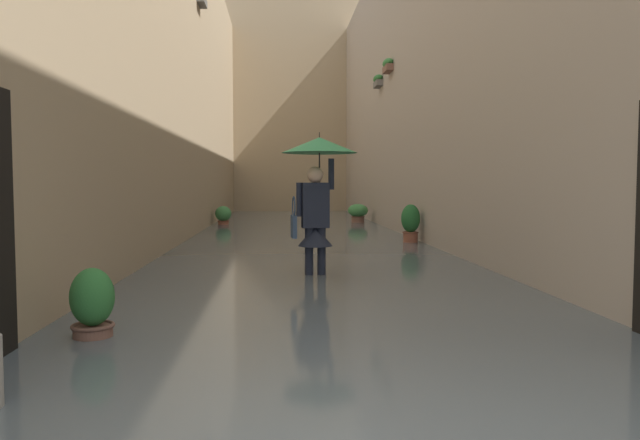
{
  "coord_description": "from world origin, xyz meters",
  "views": [
    {
      "loc": [
        0.52,
        2.19,
        1.48
      ],
      "look_at": [
        0.0,
        -5.42,
        1.02
      ],
      "focal_mm": 33.86,
      "sensor_mm": 36.0,
      "label": 1
    }
  ],
  "objects_px": {
    "potted_plant_near_right": "(93,311)",
    "potted_plant_far_right": "(223,216)",
    "person_wading": "(317,177)",
    "potted_plant_near_left": "(358,214)",
    "potted_plant_far_left": "(411,225)"
  },
  "relations": [
    {
      "from": "potted_plant_near_right",
      "to": "potted_plant_far_left",
      "type": "relative_size",
      "value": 0.75
    },
    {
      "from": "potted_plant_near_left",
      "to": "potted_plant_far_left",
      "type": "relative_size",
      "value": 0.78
    },
    {
      "from": "potted_plant_near_right",
      "to": "potted_plant_near_left",
      "type": "bearing_deg",
      "value": -105.83
    },
    {
      "from": "potted_plant_far_left",
      "to": "person_wading",
      "type": "bearing_deg",
      "value": 62.92
    },
    {
      "from": "potted_plant_near_left",
      "to": "potted_plant_far_right",
      "type": "distance_m",
      "value": 4.47
    },
    {
      "from": "potted_plant_far_left",
      "to": "potted_plant_far_right",
      "type": "height_order",
      "value": "potted_plant_far_left"
    },
    {
      "from": "person_wading",
      "to": "potted_plant_near_left",
      "type": "xyz_separation_m",
      "value": [
        -2.09,
        -11.49,
        -1.09
      ]
    },
    {
      "from": "person_wading",
      "to": "potted_plant_far_left",
      "type": "distance_m",
      "value": 5.29
    },
    {
      "from": "potted_plant_near_right",
      "to": "potted_plant_far_right",
      "type": "distance_m",
      "value": 14.13
    },
    {
      "from": "person_wading",
      "to": "potted_plant_near_left",
      "type": "relative_size",
      "value": 2.76
    },
    {
      "from": "potted_plant_far_left",
      "to": "potted_plant_near_right",
      "type": "bearing_deg",
      "value": 60.65
    },
    {
      "from": "potted_plant_near_left",
      "to": "potted_plant_far_right",
      "type": "relative_size",
      "value": 1.04
    },
    {
      "from": "person_wading",
      "to": "potted_plant_near_left",
      "type": "height_order",
      "value": "person_wading"
    },
    {
      "from": "potted_plant_near_right",
      "to": "person_wading",
      "type": "bearing_deg",
      "value": -122.31
    },
    {
      "from": "potted_plant_far_left",
      "to": "potted_plant_near_left",
      "type": "bearing_deg",
      "value": -87.7
    }
  ]
}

